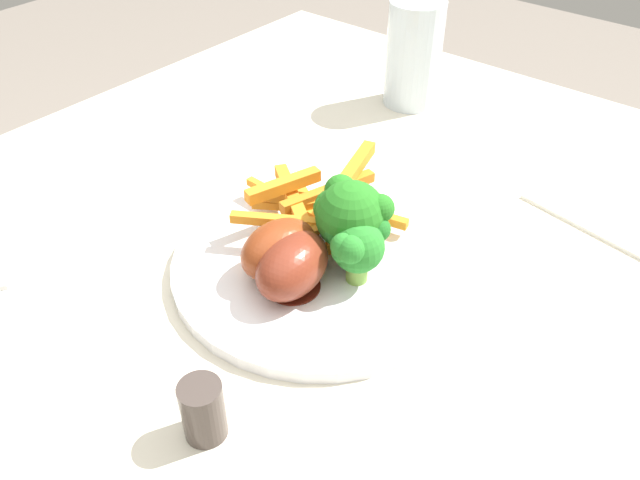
# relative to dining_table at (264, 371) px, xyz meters

# --- Properties ---
(dining_table) EXTENTS (1.09, 0.83, 0.76)m
(dining_table) POSITION_rel_dining_table_xyz_m (0.00, 0.00, 0.00)
(dining_table) COLOR silver
(dining_table) RESTS_ON ground_plane
(dinner_plate) EXTENTS (0.26, 0.26, 0.01)m
(dinner_plate) POSITION_rel_dining_table_xyz_m (0.05, -0.02, 0.12)
(dinner_plate) COLOR white
(dinner_plate) RESTS_ON dining_table
(broccoli_floret_front) EXTENTS (0.05, 0.05, 0.06)m
(broccoli_floret_front) POSITION_rel_dining_table_xyz_m (0.07, -0.06, 0.16)
(broccoli_floret_front) COLOR #76A748
(broccoli_floret_front) RESTS_ON dinner_plate
(broccoli_floret_middle) EXTENTS (0.06, 0.07, 0.08)m
(broccoli_floret_middle) POSITION_rel_dining_table_xyz_m (0.07, -0.04, 0.17)
(broccoli_floret_middle) COLOR #8EA54E
(broccoli_floret_middle) RESTS_ON dinner_plate
(broccoli_floret_back) EXTENTS (0.05, 0.05, 0.06)m
(broccoli_floret_back) POSITION_rel_dining_table_xyz_m (0.05, -0.07, 0.16)
(broccoli_floret_back) COLOR #85B94C
(broccoli_floret_back) RESTS_ON dinner_plate
(carrot_fries_pile) EXTENTS (0.17, 0.16, 0.05)m
(carrot_fries_pile) POSITION_rel_dining_table_xyz_m (0.09, 0.01, 0.15)
(carrot_fries_pile) COLOR orange
(carrot_fries_pile) RESTS_ON dinner_plate
(chicken_drumstick_near) EXTENTS (0.13, 0.06, 0.05)m
(chicken_drumstick_near) POSITION_rel_dining_table_xyz_m (0.02, -0.01, 0.15)
(chicken_drumstick_near) COLOR #60210E
(chicken_drumstick_near) RESTS_ON dinner_plate
(chicken_drumstick_far) EXTENTS (0.13, 0.06, 0.05)m
(chicken_drumstick_far) POSITION_rel_dining_table_xyz_m (0.02, -0.03, 0.14)
(chicken_drumstick_far) COLOR #551B11
(chicken_drumstick_far) RESTS_ON dinner_plate
(water_glass) EXTENTS (0.07, 0.07, 0.13)m
(water_glass) POSITION_rel_dining_table_xyz_m (0.38, 0.09, 0.17)
(water_glass) COLOR silver
(water_glass) RESTS_ON dining_table
(napkin) EXTENTS (0.19, 0.17, 0.00)m
(napkin) POSITION_rel_dining_table_xyz_m (0.34, -0.20, 0.11)
(napkin) COLOR white
(napkin) RESTS_ON dining_table
(pepper_shaker) EXTENTS (0.03, 0.03, 0.05)m
(pepper_shaker) POSITION_rel_dining_table_xyz_m (-0.13, -0.07, 0.13)
(pepper_shaker) COLOR #423833
(pepper_shaker) RESTS_ON dining_table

